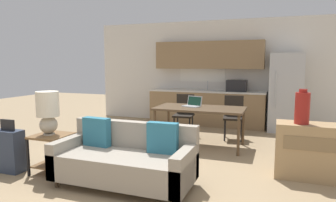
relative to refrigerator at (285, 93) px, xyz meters
name	(u,v)px	position (x,y,z in m)	size (l,w,h in m)	color
ground_plane	(130,189)	(-1.89, -4.22, -0.91)	(20.00, 20.00, 0.00)	#9E8460
wall_back	(210,72)	(-1.89, 0.41, 0.44)	(6.40, 0.07, 2.70)	silver
kitchen_counter	(207,92)	(-1.88, 0.11, -0.07)	(2.96, 0.65, 2.15)	#8E704C
refrigerator	(285,93)	(0.00, 0.00, 0.00)	(0.73, 0.76, 1.82)	#B7BABC
dining_table	(200,111)	(-1.55, -1.98, -0.22)	(1.67, 0.87, 0.76)	brown
couch	(126,159)	(-2.01, -4.09, -0.58)	(1.80, 0.80, 0.84)	#3D2D1E
side_table	(52,147)	(-3.22, -4.08, -0.53)	(0.50, 0.50, 0.57)	brown
table_lamp	(48,111)	(-3.25, -4.10, 0.01)	(0.32, 0.32, 0.63)	#B2A893
credenza	(313,151)	(0.32, -3.03, -0.53)	(0.98, 0.44, 0.77)	tan
vase	(302,108)	(0.15, -3.08, 0.08)	(0.19, 0.19, 0.48)	maroon
dining_chair_far_left	(184,112)	(-2.09, -1.23, -0.40)	(0.46, 0.46, 0.91)	black
dining_chair_far_right	(234,115)	(-1.02, -1.16, -0.40)	(0.47, 0.47, 0.91)	black
laptop	(193,104)	(-1.72, -1.89, -0.11)	(0.38, 0.34, 0.20)	#B7BABC
suitcase	(9,151)	(-3.84, -4.27, -0.59)	(0.42, 0.22, 0.78)	#2D384C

